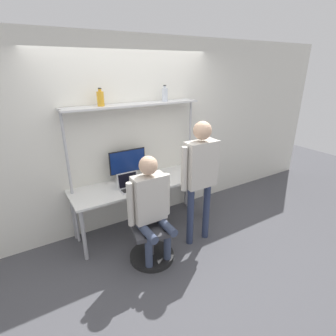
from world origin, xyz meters
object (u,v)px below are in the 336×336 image
object	(u,v)px
laptop	(129,184)
person_standing	(201,168)
cell_phone	(148,185)
office_chair	(151,237)
monitor	(128,163)
person_seated	(151,202)
bottle_clear	(165,94)
bottle_amber	(100,99)

from	to	relation	value
laptop	person_standing	size ratio (longest dim) A/B	0.18
cell_phone	office_chair	bearing A→B (deg)	-115.38
monitor	person_seated	distance (m)	0.88
bottle_clear	cell_phone	bearing A→B (deg)	-146.84
cell_phone	office_chair	world-z (taller)	office_chair
laptop	cell_phone	world-z (taller)	laptop
monitor	cell_phone	bearing A→B (deg)	-63.01
monitor	person_standing	distance (m)	1.06
person_standing	bottle_amber	xyz separation A→B (m)	(-0.95, 0.84, 0.84)
person_seated	office_chair	bearing A→B (deg)	79.28
monitor	person_standing	bearing A→B (deg)	-53.17
cell_phone	person_standing	xyz separation A→B (m)	(0.48, -0.54, 0.33)
person_seated	person_standing	size ratio (longest dim) A/B	0.81
monitor	bottle_amber	size ratio (longest dim) A/B	2.44
cell_phone	person_seated	distance (m)	0.61
office_chair	person_standing	world-z (taller)	person_standing
office_chair	bottle_clear	distance (m)	1.95
laptop	person_standing	xyz separation A→B (m)	(0.74, -0.59, 0.28)
office_chair	person_seated	size ratio (longest dim) A/B	0.68
office_chair	bottle_amber	size ratio (longest dim) A/B	4.21
person_standing	bottle_amber	distance (m)	1.52
person_seated	bottle_amber	size ratio (longest dim) A/B	6.23
office_chair	person_standing	xyz separation A→B (m)	(0.72, -0.04, 0.80)
bottle_amber	cell_phone	bearing A→B (deg)	-32.72
office_chair	person_seated	bearing A→B (deg)	-100.72
laptop	person_seated	distance (m)	0.59
cell_phone	monitor	bearing A→B (deg)	116.99
monitor	laptop	xyz separation A→B (m)	(-0.11, -0.26, -0.20)
bottle_amber	bottle_clear	bearing A→B (deg)	0.00
monitor	office_chair	bearing A→B (deg)	-95.94
cell_phone	bottle_clear	bearing A→B (deg)	33.16
person_standing	bottle_amber	size ratio (longest dim) A/B	7.68
laptop	office_chair	distance (m)	0.76
office_chair	person_seated	world-z (taller)	person_seated
monitor	bottle_amber	distance (m)	0.96
person_seated	bottle_amber	world-z (taller)	bottle_amber
monitor	office_chair	xyz separation A→B (m)	(-0.08, -0.81, -0.73)
cell_phone	office_chair	distance (m)	0.73
laptop	bottle_amber	world-z (taller)	bottle_amber
person_seated	bottle_amber	xyz separation A→B (m)	(-0.22, 0.85, 1.11)
cell_phone	bottle_clear	world-z (taller)	bottle_clear
bottle_amber	bottle_clear	world-z (taller)	bottle_clear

